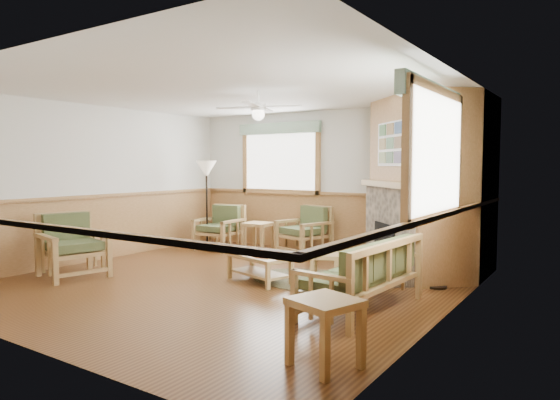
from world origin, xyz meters
The scene contains 24 objects.
floor centered at (0.00, 0.00, -0.01)m, with size 6.00×6.00×0.01m, color #583418.
ceiling centered at (0.00, 0.00, 2.70)m, with size 6.00×6.00×0.01m, color white.
wall_back centered at (0.00, 3.00, 1.35)m, with size 6.00×0.02×2.70m, color silver.
wall_front centered at (0.00, -3.00, 1.35)m, with size 6.00×0.02×2.70m, color silver.
wall_left centered at (-3.00, 0.00, 1.35)m, with size 0.02×6.00×2.70m, color silver.
wall_right centered at (3.00, 0.00, 1.35)m, with size 0.02×6.00×2.70m, color silver.
wainscot centered at (0.00, 0.00, 0.55)m, with size 6.00×6.00×1.10m, color #A07241, non-canonical shape.
fireplace centered at (2.05, 2.05, 1.35)m, with size 2.20×2.20×2.70m, color #A07241, non-canonical shape.
window_back centered at (-1.10, 2.96, 2.53)m, with size 1.90×0.16×1.50m, color white, non-canonical shape.
window_right centered at (2.96, -0.20, 2.53)m, with size 0.16×1.90×1.50m, color white, non-canonical shape.
ceiling_fan centered at (0.30, 0.30, 2.66)m, with size 1.24×1.24×0.36m, color white, non-canonical shape.
sofa centered at (2.13, -0.20, 0.41)m, with size 0.73×1.78×0.82m, color #AB8750, non-canonical shape.
armchair_back_left centered at (-1.96, 2.07, 0.43)m, with size 0.77×0.77×0.87m, color #AB8750, non-canonical shape.
armchair_back_right centered at (-0.30, 2.55, 0.45)m, with size 0.80×0.80×0.89m, color #AB8750, non-canonical shape.
armchair_left centered at (-2.17, -1.00, 0.47)m, with size 0.84×0.84×0.95m, color #AB8750, non-canonical shape.
coffee_table centered at (0.33, 0.27, 0.19)m, with size 0.97×0.49×0.39m, color #AB8750, non-canonical shape.
end_table_chairs centered at (-1.14, 2.26, 0.28)m, with size 0.51×0.48×0.57m, color #AB8750, non-canonical shape.
end_table_sofa centered at (2.55, -1.86, 0.28)m, with size 0.51×0.49×0.57m, color #AB8750, non-canonical shape.
footstool centered at (1.02, 0.98, 0.18)m, with size 0.42×0.42×0.37m, color #AB8750, non-canonical shape.
braided_rug centered at (0.96, 0.76, 0.01)m, with size 2.01×2.01×0.01m, color brown.
floor_lamp_left centered at (-2.21, 1.99, 0.88)m, with size 0.40×0.40×1.76m, color black, non-canonical shape.
floor_lamp_right centered at (2.55, 1.32, 0.83)m, with size 0.38×0.38×1.67m, color black, non-canonical shape.
book_red centered at (0.48, 0.22, 0.42)m, with size 0.22×0.30×0.03m, color maroon.
book_dark centered at (0.18, 0.34, 0.41)m, with size 0.20×0.27×0.03m, color black.
Camera 1 is at (4.47, -5.42, 1.66)m, focal length 32.00 mm.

